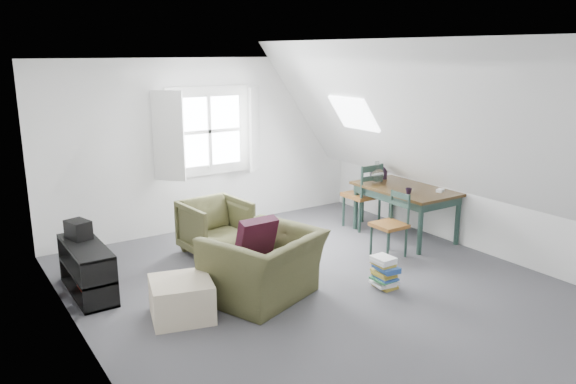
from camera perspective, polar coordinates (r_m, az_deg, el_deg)
floor at (r=6.44m, az=2.98°, el=-9.60°), size 5.50×5.50×0.00m
ceiling at (r=5.90m, az=3.29°, el=13.23°), size 5.50×5.50×0.00m
wall_back at (r=8.38m, az=-8.09°, el=4.80°), size 5.00×0.00×5.00m
wall_front at (r=4.25m, az=25.74°, el=-5.78°), size 5.00×0.00×5.00m
wall_left at (r=5.03m, az=-20.52°, el=-2.26°), size 0.00×5.50×5.50m
wall_right at (r=7.77m, az=18.21°, el=3.49°), size 0.00×5.50×5.50m
slope_left at (r=5.20m, az=-10.77°, el=4.84°), size 3.19×5.50×4.48m
slope_right at (r=6.98m, az=13.59°, el=7.03°), size 3.19×5.50×4.48m
dormer_window at (r=8.28m, az=-7.91°, el=6.10°), size 1.71×0.35×1.30m
skylight at (r=7.92m, az=6.70°, el=7.92°), size 0.35×0.75×0.47m
armchair_near at (r=6.17m, az=-2.44°, el=-10.69°), size 1.40×1.32×0.73m
armchair_far at (r=7.51m, az=-7.30°, el=-6.17°), size 0.84×0.86×0.72m
throw_pillow at (r=6.05m, az=-3.23°, el=-4.61°), size 0.44×0.27×0.45m
ottoman at (r=5.78m, az=-10.76°, el=-10.62°), size 0.72×0.72×0.39m
dining_table at (r=8.09m, az=11.85°, el=-0.18°), size 0.87×1.45×0.73m
demijohn at (r=8.26m, az=8.99°, el=1.79°), size 0.21×0.21×0.30m
vase_twigs at (r=8.49m, az=9.80°, el=2.20°), size 0.08×0.09×0.61m
cup at (r=7.69m, az=12.13°, el=-0.21°), size 0.11×0.11×0.08m
paper_box at (r=7.91m, az=15.21°, el=0.15°), size 0.14×0.12×0.04m
dining_chair_far at (r=8.41m, az=7.69°, el=-0.25°), size 0.47×0.47×0.99m
dining_chair_near at (r=7.36m, az=10.43°, el=-3.17°), size 0.39×0.39×0.83m
media_shelf at (r=6.53m, az=-19.64°, el=-7.70°), size 0.37×1.10×0.56m
electronics_box at (r=6.67m, az=-20.53°, el=-3.66°), size 0.27×0.32×0.22m
magazine_stack at (r=6.45m, az=9.77°, el=-8.03°), size 0.27×0.32×0.36m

